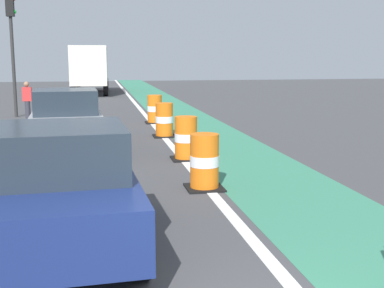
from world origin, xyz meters
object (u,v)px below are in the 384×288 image
at_px(traffic_barrel_mid, 186,139).
at_px(pedestrian_crossing, 27,101).
at_px(traffic_barrel_front, 204,162).
at_px(traffic_barrel_back, 164,120).
at_px(traffic_barrel_far, 155,109).
at_px(parked_sedan_second, 67,121).
at_px(delivery_truck_down_block, 90,67).
at_px(parked_sedan_nearest, 63,188).
at_px(traffic_light_corner, 12,34).

height_order(traffic_barrel_mid, pedestrian_crossing, pedestrian_crossing).
xyz_separation_m(traffic_barrel_front, traffic_barrel_back, (0.10, 6.61, 0.00)).
bearing_deg(traffic_barrel_far, traffic_barrel_mid, -90.32).
relative_size(parked_sedan_second, traffic_barrel_front, 3.85).
bearing_deg(delivery_truck_down_block, traffic_barrel_front, -84.84).
height_order(parked_sedan_second, delivery_truck_down_block, delivery_truck_down_block).
bearing_deg(traffic_barrel_back, traffic_barrel_front, -90.87).
bearing_deg(traffic_barrel_front, parked_sedan_nearest, -133.39).
height_order(traffic_barrel_front, traffic_barrel_back, same).
xyz_separation_m(traffic_barrel_mid, pedestrian_crossing, (-4.80, 8.02, 0.33)).
bearing_deg(traffic_barrel_far, traffic_barrel_back, -91.40).
bearing_deg(traffic_barrel_back, parked_sedan_nearest, -105.76).
relative_size(delivery_truck_down_block, traffic_light_corner, 1.50).
bearing_deg(traffic_barrel_back, traffic_barrel_far, 88.60).
xyz_separation_m(parked_sedan_nearest, traffic_barrel_front, (2.52, 2.66, -0.30)).
height_order(parked_sedan_second, traffic_barrel_mid, parked_sedan_second).
distance_m(delivery_truck_down_block, pedestrian_crossing, 15.56).
xyz_separation_m(parked_sedan_nearest, pedestrian_crossing, (-2.14, 13.56, 0.03)).
relative_size(traffic_barrel_far, traffic_light_corner, 0.21).
xyz_separation_m(parked_sedan_second, traffic_barrel_back, (2.95, 1.98, -0.30)).
bearing_deg(parked_sedan_nearest, pedestrian_crossing, 98.96).
distance_m(traffic_barrel_mid, pedestrian_crossing, 9.35).
bearing_deg(traffic_barrel_back, traffic_light_corner, 130.20).
relative_size(traffic_barrel_mid, traffic_barrel_far, 1.00).
bearing_deg(parked_sedan_second, pedestrian_crossing, 106.07).
distance_m(parked_sedan_nearest, traffic_barrel_back, 9.64).
height_order(parked_sedan_nearest, traffic_barrel_back, parked_sedan_nearest).
height_order(parked_sedan_nearest, parked_sedan_second, same).
height_order(traffic_barrel_mid, traffic_light_corner, traffic_light_corner).
relative_size(traffic_barrel_front, pedestrian_crossing, 0.68).
bearing_deg(pedestrian_crossing, traffic_light_corner, 108.79).
bearing_deg(traffic_barrel_front, traffic_barrel_back, 89.13).
height_order(parked_sedan_nearest, pedestrian_crossing, parked_sedan_nearest).
height_order(traffic_barrel_mid, traffic_barrel_far, same).
height_order(traffic_barrel_back, delivery_truck_down_block, delivery_truck_down_block).
xyz_separation_m(traffic_barrel_mid, traffic_barrel_back, (-0.04, 3.74, 0.00)).
relative_size(traffic_barrel_front, traffic_barrel_mid, 1.00).
relative_size(traffic_barrel_mid, pedestrian_crossing, 0.68).
bearing_deg(traffic_light_corner, delivery_truck_down_block, 76.89).
relative_size(traffic_barrel_front, traffic_barrel_back, 1.00).
xyz_separation_m(traffic_barrel_back, pedestrian_crossing, (-4.76, 4.28, 0.33)).
xyz_separation_m(traffic_barrel_far, delivery_truck_down_block, (-2.55, 16.23, 1.31)).
distance_m(parked_sedan_nearest, traffic_light_corner, 16.30).
height_order(traffic_barrel_far, pedestrian_crossing, pedestrian_crossing).
relative_size(traffic_barrel_back, traffic_barrel_far, 1.00).
bearing_deg(traffic_barrel_mid, parked_sedan_second, 149.56).
bearing_deg(parked_sedan_nearest, parked_sedan_second, 92.63).
distance_m(traffic_barrel_far, delivery_truck_down_block, 16.49).
relative_size(traffic_barrel_mid, traffic_light_corner, 0.21).
height_order(traffic_barrel_mid, traffic_barrel_back, same).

